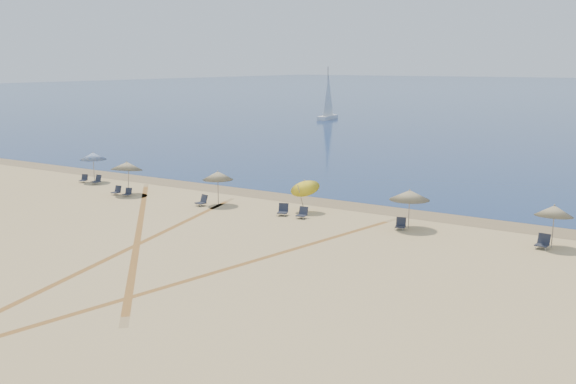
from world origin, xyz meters
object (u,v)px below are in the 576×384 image
(umbrella_5, at_px, (554,211))
(sailboat_2, at_px, (328,104))
(chair_2, at_px, (117,191))
(chair_5, at_px, (283,210))
(umbrella_3, at_px, (304,185))
(chair_4, at_px, (202,201))
(umbrella_0, at_px, (93,156))
(umbrella_2, at_px, (218,176))
(umbrella_1, at_px, (127,166))
(umbrella_4, at_px, (410,195))
(chair_6, at_px, (302,213))
(chair_7, at_px, (401,224))
(chair_0, at_px, (84,179))
(chair_8, at_px, (543,242))
(chair_3, at_px, (128,193))
(chair_1, at_px, (97,180))

(umbrella_5, bearing_deg, sailboat_2, 127.75)
(chair_2, height_order, chair_5, chair_5)
(umbrella_3, height_order, umbrella_5, umbrella_3)
(chair_2, bearing_deg, chair_4, -1.90)
(chair_4, relative_size, chair_5, 0.93)
(umbrella_0, xyz_separation_m, umbrella_3, (19.57, -0.26, -0.31))
(umbrella_5, xyz_separation_m, chair_2, (-29.16, -2.20, -1.63))
(umbrella_2, relative_size, chair_2, 3.53)
(umbrella_1, xyz_separation_m, umbrella_4, (20.83, 1.48, -0.12))
(umbrella_2, bearing_deg, chair_6, -2.31)
(chair_7, bearing_deg, chair_6, 171.06)
(chair_0, bearing_deg, chair_8, -19.17)
(umbrella_1, bearing_deg, chair_3, -45.55)
(chair_2, distance_m, chair_8, 28.88)
(chair_0, bearing_deg, sailboat_2, 83.07)
(chair_0, bearing_deg, umbrella_3, -17.83)
(chair_8, relative_size, sailboat_2, 0.09)
(chair_5, relative_size, chair_7, 1.14)
(umbrella_0, height_order, chair_1, umbrella_0)
(chair_3, xyz_separation_m, chair_7, (20.02, 1.58, 0.03))
(chair_3, bearing_deg, chair_0, 147.88)
(umbrella_5, distance_m, chair_0, 35.13)
(chair_4, height_order, sailboat_2, sailboat_2)
(umbrella_0, distance_m, umbrella_3, 19.57)
(chair_6, xyz_separation_m, sailboat_2, (-33.72, 63.13, 2.30))
(umbrella_1, relative_size, chair_0, 3.32)
(chair_4, bearing_deg, chair_5, 18.05)
(chair_1, bearing_deg, sailboat_2, 106.86)
(sailboat_2, bearing_deg, umbrella_2, -74.60)
(umbrella_1, relative_size, sailboat_2, 0.28)
(umbrella_1, distance_m, chair_0, 6.97)
(chair_1, xyz_separation_m, chair_7, (25.64, -0.61, -0.02))
(umbrella_4, distance_m, chair_1, 25.99)
(chair_3, bearing_deg, chair_6, -11.41)
(umbrella_4, distance_m, chair_3, 20.49)
(chair_4, bearing_deg, umbrella_2, 59.82)
(umbrella_1, height_order, chair_8, umbrella_1)
(umbrella_1, bearing_deg, chair_5, 1.90)
(umbrella_1, relative_size, chair_2, 3.74)
(umbrella_5, xyz_separation_m, chair_4, (-21.59, -1.81, -1.60))
(umbrella_2, xyz_separation_m, chair_2, (-8.31, -1.17, -1.69))
(umbrella_3, height_order, sailboat_2, sailboat_2)
(chair_5, bearing_deg, chair_0, 154.97)
(umbrella_5, relative_size, chair_7, 2.94)
(chair_0, relative_size, chair_2, 1.13)
(umbrella_4, height_order, chair_6, umbrella_4)
(chair_3, xyz_separation_m, chair_6, (13.89, 0.93, 0.04))
(umbrella_0, xyz_separation_m, sailboat_2, (-13.38, 61.39, 0.54))
(umbrella_0, bearing_deg, chair_6, -4.88)
(umbrella_2, bearing_deg, umbrella_1, -174.95)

